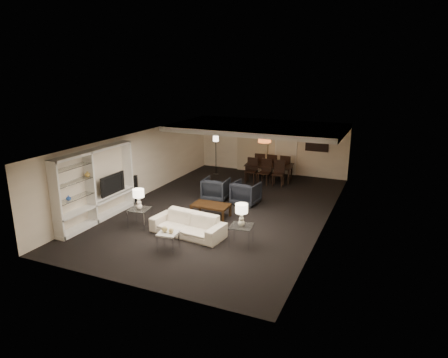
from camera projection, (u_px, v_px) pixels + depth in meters
floor at (224, 209)px, 14.01m from camera, size 11.00×11.00×0.00m
ceiling at (224, 139)px, 13.33m from camera, size 7.00×11.00×0.02m
wall_back at (271, 146)px, 18.52m from camera, size 7.00×0.02×2.50m
wall_front at (125, 235)px, 8.83m from camera, size 7.00×0.02×2.50m
wall_left at (139, 165)px, 15.02m from camera, size 0.02×11.00×2.50m
wall_right at (328, 187)px, 12.32m from camera, size 0.02×11.00×2.50m
ceiling_soffit at (258, 127)px, 16.44m from camera, size 7.00×4.00×0.20m
curtains at (253, 146)px, 18.81m from camera, size 1.50×0.12×2.40m
door at (286, 152)px, 18.28m from camera, size 0.90×0.05×2.10m
painting at (317, 143)px, 17.59m from camera, size 0.95×0.04×0.65m
media_unit at (96, 186)px, 12.68m from camera, size 0.38×3.40×2.35m
pendant_light at (265, 139)px, 16.46m from camera, size 0.52×0.52×0.24m
sofa at (188, 225)px, 11.79m from camera, size 2.32×1.12×0.65m
coffee_table at (211, 211)px, 13.23m from camera, size 1.24×0.73×0.44m
armchair_left at (216, 189)px, 14.91m from camera, size 0.95×0.98×0.83m
armchair_right at (246, 193)px, 14.44m from camera, size 0.98×1.00×0.83m
side_table_left at (140, 217)px, 12.46m from camera, size 0.69×0.69×0.57m
side_table_right at (241, 235)px, 11.15m from camera, size 0.69×0.69×0.57m
table_lamp_left at (139, 199)px, 12.29m from camera, size 0.38×0.38×0.64m
table_lamp_right at (242, 215)px, 10.98m from camera, size 0.36×0.36×0.64m
marble_table at (168, 241)px, 10.84m from camera, size 0.58×0.58×0.51m
gold_gourd_a at (165, 229)px, 10.79m from camera, size 0.16×0.16×0.16m
gold_gourd_b at (171, 231)px, 10.71m from camera, size 0.14×0.14×0.14m
television at (110, 184)px, 13.25m from camera, size 1.15×0.15×0.66m
vase_blue at (68, 198)px, 11.64m from camera, size 0.15×0.15×0.16m
vase_amber at (87, 174)px, 12.26m from camera, size 0.17×0.17×0.18m
floor_speaker at (136, 189)px, 14.52m from camera, size 0.14×0.14×1.04m
dining_table at (269, 172)px, 17.43m from camera, size 2.16×1.37×0.72m
chair_nl at (251, 171)px, 17.04m from camera, size 0.50×0.50×1.06m
chair_nm at (264, 172)px, 16.81m from camera, size 0.55×0.55×1.06m
chair_nr at (278, 174)px, 16.58m from camera, size 0.54×0.54×1.06m
chair_fl at (261, 164)px, 18.18m from camera, size 0.54×0.54×1.06m
chair_fm at (273, 165)px, 17.95m from camera, size 0.52×0.52×1.06m
chair_fr at (286, 167)px, 17.72m from camera, size 0.51×0.51×1.06m
floor_lamp at (216, 155)px, 18.25m from camera, size 0.34×0.34×1.79m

